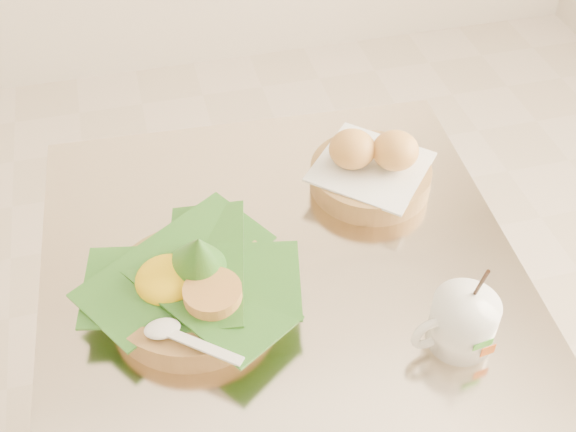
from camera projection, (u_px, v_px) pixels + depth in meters
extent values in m
cylinder|color=gray|center=(282.00, 398.00, 1.34)|extent=(0.07, 0.07, 0.69)
cube|color=beige|center=(280.00, 268.00, 1.08)|extent=(0.74, 0.74, 0.03)
cylinder|color=#AA8649|center=(194.00, 294.00, 1.00)|extent=(0.24, 0.24, 0.04)
cone|color=#1F5418|center=(198.00, 255.00, 0.96)|extent=(0.10, 0.13, 0.12)
ellipsoid|color=yellow|center=(167.00, 280.00, 0.99)|extent=(0.09, 0.09, 0.05)
cylinder|color=#CC9347|center=(213.00, 294.00, 0.96)|extent=(0.08, 0.08, 0.02)
cylinder|color=#AA8649|center=(370.00, 176.00, 1.18)|extent=(0.20, 0.20, 0.04)
cube|color=white|center=(371.00, 167.00, 1.17)|extent=(0.24, 0.24, 0.01)
ellipsoid|color=#B27329|center=(352.00, 149.00, 1.15)|extent=(0.07, 0.07, 0.06)
ellipsoid|color=#B27329|center=(395.00, 150.00, 1.14)|extent=(0.07, 0.07, 0.06)
cylinder|color=white|center=(463.00, 322.00, 0.94)|extent=(0.09, 0.09, 0.08)
torus|color=white|center=(430.00, 333.00, 0.93)|extent=(0.06, 0.02, 0.05)
cylinder|color=#4E2E16|center=(467.00, 306.00, 0.92)|extent=(0.08, 0.08, 0.01)
cylinder|color=black|center=(478.00, 288.00, 0.91)|extent=(0.02, 0.04, 0.11)
cube|color=green|center=(483.00, 345.00, 0.91)|extent=(0.03, 0.01, 0.01)
cube|color=orange|center=(488.00, 351.00, 0.93)|extent=(0.02, 0.00, 0.02)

